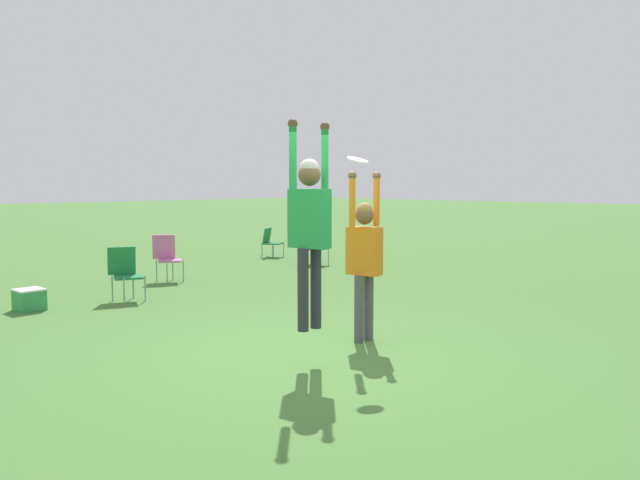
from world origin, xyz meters
TOP-DOWN VIEW (x-y plane):
  - ground_plane at (0.00, 0.00)m, footprint 120.00×120.00m
  - person_jumping at (-0.24, -0.22)m, footprint 0.59×0.47m
  - person_defending at (0.93, -0.02)m, footprint 0.58×0.45m
  - frisbee at (0.52, -0.26)m, footprint 0.25×0.24m
  - camping_chair_0 at (0.28, 4.65)m, footprint 0.61×0.66m
  - camping_chair_1 at (1.93, 5.95)m, footprint 0.62×0.69m
  - camping_chair_2 at (6.26, 7.63)m, footprint 0.66×0.72m
  - camping_chair_3 at (5.83, 5.65)m, footprint 0.68×0.72m
  - cooler_box at (-1.18, 4.99)m, footprint 0.40×0.40m

SIDE VIEW (x-z plane):
  - ground_plane at x=0.00m, z-range 0.00..0.00m
  - cooler_box at x=-1.18m, z-range 0.00..0.34m
  - camping_chair_2 at x=6.26m, z-range 0.06..0.84m
  - camping_chair_3 at x=5.83m, z-range 0.08..0.86m
  - camping_chair_0 at x=0.28m, z-range 0.07..0.98m
  - camping_chair_1 at x=1.93m, z-range 0.08..1.02m
  - person_defending at x=0.93m, z-range 0.06..2.18m
  - person_jumping at x=-0.24m, z-range 0.46..2.72m
  - frisbee at x=0.52m, z-range 2.20..2.29m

